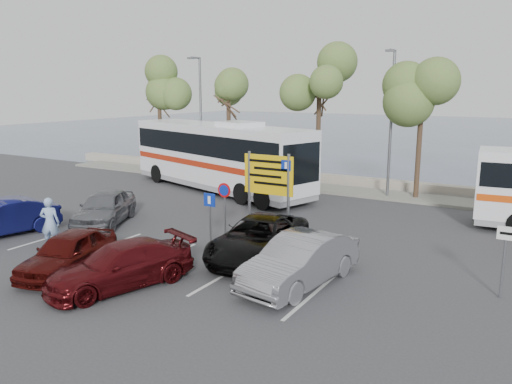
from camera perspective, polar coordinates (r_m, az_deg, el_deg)
The scene contains 23 objects.
ground at distance 18.64m, azimuth -6.12°, elevation -7.43°, with size 120.00×120.00×0.00m, color #363639.
kerb_strip at distance 30.63m, azimuth 9.54°, elevation 0.22°, with size 44.00×2.40×0.15m, color gray.
seawall at distance 32.44m, azimuth 10.82°, elevation 1.22°, with size 48.00×0.80×0.60m, color tan.
sea at distance 75.13m, azimuth 22.22°, elevation 6.20°, with size 140.00×140.00×0.00m, color #3B4D5F.
tree_far_left at distance 37.32m, azimuth -11.08°, elevation 11.86°, with size 3.20×3.20×7.60m.
tree_left at distance 33.68m, azimuth -3.18°, elevation 11.54°, with size 3.20×3.20×7.20m.
tree_mid at distance 30.60m, azimuth 7.28°, elevation 12.67°, with size 3.20×3.20×8.00m.
tree_right at distance 28.77m, azimuth 18.53°, elevation 11.27°, with size 3.20×3.20×7.40m.
street_lamp_left at distance 34.47m, azimuth -6.42°, elevation 9.16°, with size 0.45×1.15×8.01m.
street_lamp_right at distance 28.70m, azimuth 15.17°, elevation 8.33°, with size 0.45×1.15×8.01m.
direction_sign at distance 20.11m, azimuth 1.45°, elevation 1.21°, with size 2.20×0.12×3.60m.
sign_no_stop at distance 20.42m, azimuth -3.62°, elevation -1.09°, with size 0.60×0.08×2.35m.
sign_parking at distance 18.95m, azimuth -5.29°, elevation -2.46°, with size 0.50×0.07×2.25m.
sign_taxi at distance 16.33m, azimuth 26.52°, elevation -6.19°, with size 0.50×0.07×2.20m.
lane_markings at distance 18.59m, azimuth -10.82°, elevation -7.63°, with size 12.02×4.20×0.01m, color silver, non-canonical shape.
coach_bus_left at distance 30.22m, azimuth -4.37°, elevation 3.87°, with size 13.97×6.98×4.28m.
car_silver_a at distance 23.79m, azimuth -16.91°, elevation -1.71°, with size 1.84×4.58×1.56m, color slate.
car_blue at distance 23.59m, azimuth -27.15°, elevation -2.67°, with size 1.61×4.61×1.52m, color #10134E.
car_maroon at distance 16.30m, azimuth -15.23°, elevation -8.10°, with size 1.91×4.70×1.37m, color #4E0D10.
car_red at distance 18.03m, azimuth -20.68°, elevation -6.47°, with size 1.66×4.12×1.40m, color #440B09.
suv_black at distance 18.26m, azimuth 0.30°, elevation -5.30°, with size 2.49×5.40×1.50m, color black.
car_silver_b at distance 15.88m, azimuth 5.06°, elevation -7.84°, with size 1.68×4.81×1.59m, color gray.
pedestrian_near at distance 20.99m, azimuth -22.49°, elevation -3.25°, with size 0.73×0.48×2.00m, color #8FA9D0.
Camera 1 is at (10.52, -14.14, 6.09)m, focal length 35.00 mm.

